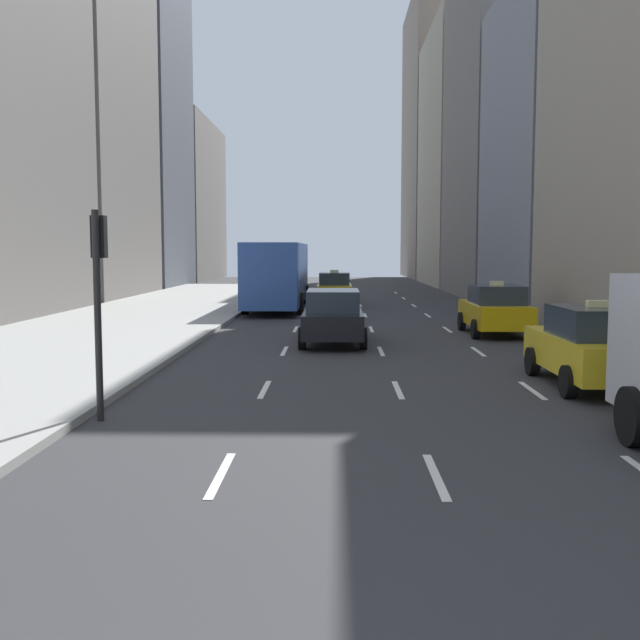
{
  "coord_description": "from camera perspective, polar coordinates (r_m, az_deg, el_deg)",
  "views": [
    {
      "loc": [
        1.3,
        -1.49,
        2.92
      ],
      "look_at": [
        1.0,
        12.55,
        1.61
      ],
      "focal_mm": 42.0,
      "sensor_mm": 36.0,
      "label": 1
    }
  ],
  "objects": [
    {
      "name": "taxi_third",
      "position": [
        17.04,
        20.07,
        -1.86
      ],
      "size": [
        2.02,
        4.4,
        1.87
      ],
      "color": "yellow",
      "rests_on": "ground"
    },
    {
      "name": "building_row_right",
      "position": [
        52.46,
        13.42,
        14.25
      ],
      "size": [
        6.0,
        89.68,
        28.96
      ],
      "color": "gray",
      "rests_on": "ground"
    },
    {
      "name": "city_bus",
      "position": [
        37.37,
        -3.23,
        3.6
      ],
      "size": [
        2.8,
        11.61,
        3.25
      ],
      "color": "#2D519E",
      "rests_on": "ground"
    },
    {
      "name": "sidewalk_left",
      "position": [
        29.81,
        -14.93,
        -0.32
      ],
      "size": [
        8.0,
        66.0,
        0.15
      ],
      "primitive_type": "cube",
      "color": "#9E9E99",
      "rests_on": "ground"
    },
    {
      "name": "traffic_light_pole",
      "position": [
        13.29,
        -16.53,
        2.92
      ],
      "size": [
        0.24,
        0.42,
        3.6
      ],
      "color": "black",
      "rests_on": "ground"
    },
    {
      "name": "sedan_black_near",
      "position": [
        23.42,
        0.99,
        0.31
      ],
      "size": [
        2.02,
        4.92,
        1.69
      ],
      "color": "black",
      "rests_on": "ground"
    },
    {
      "name": "taxi_lead",
      "position": [
        40.13,
        1.1,
        2.43
      ],
      "size": [
        2.02,
        4.4,
        1.87
      ],
      "color": "yellow",
      "rests_on": "ground"
    },
    {
      "name": "taxi_second",
      "position": [
        26.56,
        13.19,
        0.8
      ],
      "size": [
        2.02,
        4.4,
        1.87
      ],
      "color": "yellow",
      "rests_on": "ground"
    },
    {
      "name": "building_row_left",
      "position": [
        42.81,
        -21.3,
        21.5
      ],
      "size": [
        6.0,
        81.52,
        35.1
      ],
      "color": "gray",
      "rests_on": "ground"
    },
    {
      "name": "lane_markings",
      "position": [
        24.7,
        4.25,
        -1.45
      ],
      "size": [
        5.72,
        56.0,
        0.01
      ],
      "color": "white",
      "rests_on": "ground"
    }
  ]
}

